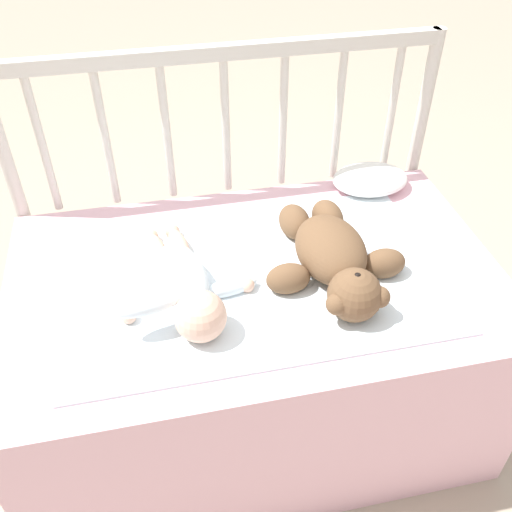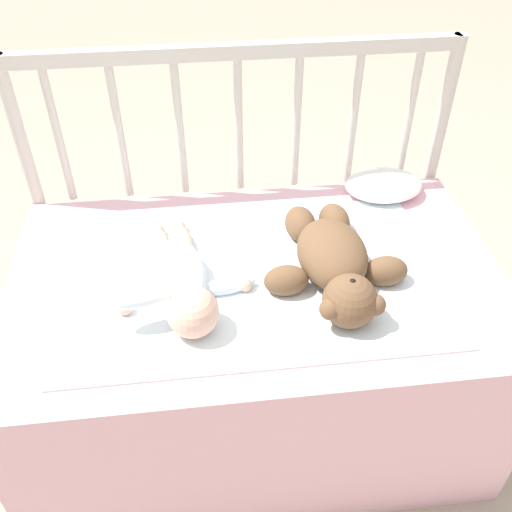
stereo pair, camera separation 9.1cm
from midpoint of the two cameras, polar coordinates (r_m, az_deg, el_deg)
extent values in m
plane|color=tan|center=(1.75, -1.57, -14.82)|extent=(12.00, 12.00, 0.00)
cube|color=#EDB7C6|center=(1.54, -1.74, -9.18)|extent=(1.17, 0.71, 0.53)
cylinder|color=beige|center=(1.72, -23.24, 2.47)|extent=(0.04, 0.04, 0.94)
cylinder|color=beige|center=(1.83, 13.65, 7.13)|extent=(0.04, 0.04, 0.94)
cube|color=beige|center=(1.47, -5.20, 19.64)|extent=(1.13, 0.03, 0.04)
cylinder|color=beige|center=(1.58, -22.13, 10.04)|extent=(0.02, 0.02, 0.37)
cylinder|color=beige|center=(1.55, -16.44, 10.98)|extent=(0.02, 0.02, 0.37)
cylinder|color=beige|center=(1.55, -10.61, 11.83)|extent=(0.02, 0.02, 0.37)
cylinder|color=beige|center=(1.56, -4.75, 12.55)|extent=(0.02, 0.02, 0.37)
cylinder|color=beige|center=(1.58, 1.02, 13.14)|extent=(0.02, 0.02, 0.37)
cylinder|color=beige|center=(1.62, 6.59, 13.59)|extent=(0.02, 0.02, 0.37)
cylinder|color=beige|center=(1.67, 11.86, 13.89)|extent=(0.02, 0.02, 0.37)
cube|color=white|center=(1.34, -2.28, -2.27)|extent=(0.88, 0.55, 0.01)
ellipsoid|color=brown|center=(1.34, 5.54, 0.62)|extent=(0.16, 0.23, 0.12)
sphere|color=brown|center=(1.23, 7.75, -3.94)|extent=(0.12, 0.12, 0.12)
sphere|color=tan|center=(1.20, 7.88, -2.83)|extent=(0.05, 0.05, 0.05)
sphere|color=black|center=(1.19, 7.97, -2.10)|extent=(0.02, 0.02, 0.02)
sphere|color=brown|center=(1.22, 10.17, -4.13)|extent=(0.05, 0.05, 0.05)
sphere|color=brown|center=(1.20, 5.94, -4.89)|extent=(0.05, 0.05, 0.05)
ellipsoid|color=brown|center=(1.35, 10.82, -0.78)|extent=(0.10, 0.07, 0.07)
ellipsoid|color=brown|center=(1.29, 1.23, -2.33)|extent=(0.10, 0.07, 0.07)
ellipsoid|color=brown|center=(1.47, 5.41, 3.85)|extent=(0.08, 0.12, 0.08)
ellipsoid|color=brown|center=(1.45, 2.08, 3.40)|extent=(0.08, 0.12, 0.08)
ellipsoid|color=white|center=(1.30, -9.44, -2.03)|extent=(0.14, 0.24, 0.08)
sphere|color=beige|center=(1.19, -7.78, -6.06)|extent=(0.11, 0.11, 0.11)
ellipsoid|color=white|center=(1.29, -4.67, -3.23)|extent=(0.14, 0.06, 0.04)
ellipsoid|color=white|center=(1.19, -12.86, -4.95)|extent=(0.14, 0.06, 0.04)
sphere|color=beige|center=(1.30, -2.90, -2.99)|extent=(0.03, 0.03, 0.03)
sphere|color=beige|center=(1.26, -14.64, -5.91)|extent=(0.03, 0.03, 0.03)
ellipsoid|color=beige|center=(1.41, -9.50, 0.90)|extent=(0.06, 0.14, 0.04)
ellipsoid|color=beige|center=(1.41, -11.68, 0.39)|extent=(0.06, 0.14, 0.04)
sphere|color=beige|center=(1.47, -10.11, 2.37)|extent=(0.04, 0.04, 0.04)
sphere|color=beige|center=(1.46, -12.21, 1.87)|extent=(0.04, 0.04, 0.04)
ellipsoid|color=white|center=(1.65, 9.79, 7.55)|extent=(0.22, 0.16, 0.06)
camera|label=1|loc=(0.05, -91.99, -1.67)|focal=40.00mm
camera|label=2|loc=(0.05, 88.01, 1.67)|focal=40.00mm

